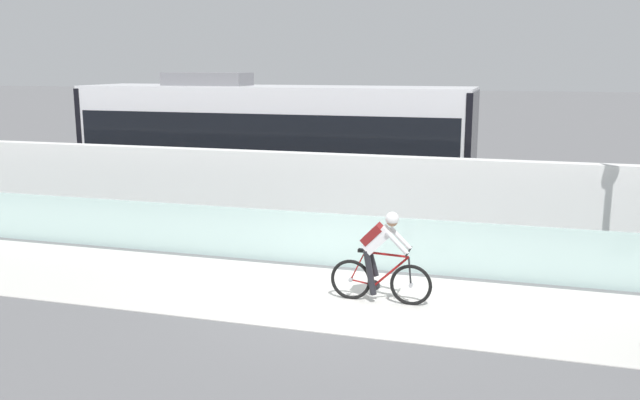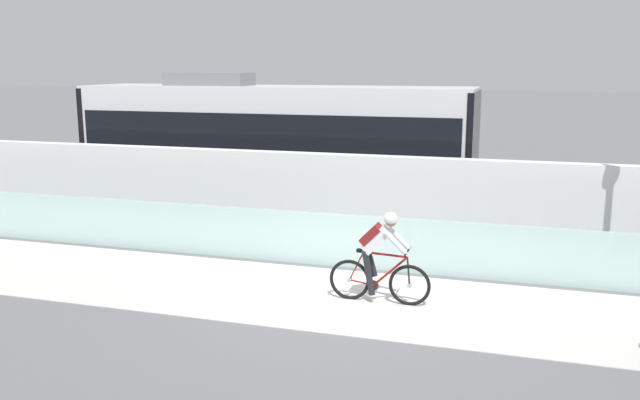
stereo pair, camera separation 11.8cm
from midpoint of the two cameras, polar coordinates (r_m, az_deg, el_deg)
name	(u,v)px [view 2 (the right image)]	position (r m, az deg, el deg)	size (l,w,h in m)	color
ground_plane	(339,298)	(11.98, 1.91, -8.30)	(200.00, 200.00, 0.00)	slate
bike_path_deck	(339,298)	(11.98, 1.91, -8.27)	(32.00, 3.20, 0.01)	silver
glass_parapet	(364,242)	(13.53, 3.97, -3.59)	(32.00, 0.05, 1.09)	silver
concrete_barrier_wall	(383,202)	(15.14, 5.54, -0.13)	(32.00, 0.36, 2.06)	white
tram_rail_near	(401,222)	(17.74, 7.08, -1.85)	(32.00, 0.08, 0.01)	#595654
tram_rail_far	(410,211)	(19.12, 7.83, -0.90)	(32.00, 0.08, 0.01)	#595654
tram	(275,142)	(19.09, -3.68, 4.91)	(11.06, 2.54, 3.81)	silver
cyclist_on_bike	(379,258)	(11.58, 5.31, -4.89)	(1.77, 0.58, 1.61)	black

